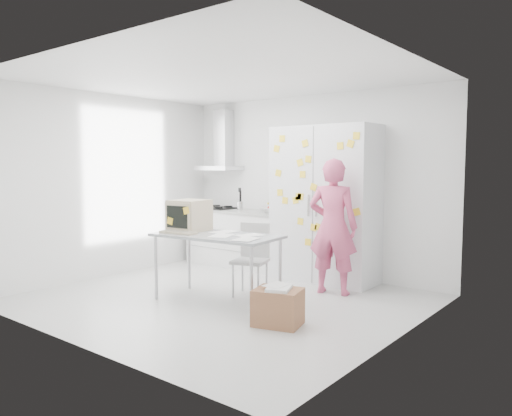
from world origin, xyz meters
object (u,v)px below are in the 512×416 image
Objects in this scene: person at (333,227)px; cardboard_box at (278,306)px; chair at (252,254)px; desk at (199,224)px.

cardboard_box is at bearing 83.76° from person.
chair is 1.31m from cardboard_box.
desk reaches higher than cardboard_box.
person is at bearing 97.69° from cardboard_box.
cardboard_box is (0.99, -0.80, -0.32)m from chair.
person is at bearing 38.46° from desk.
person is 1.71m from desk.
desk is 2.87× the size of cardboard_box.
desk is 1.61m from cardboard_box.
person is 1.09× the size of desk.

